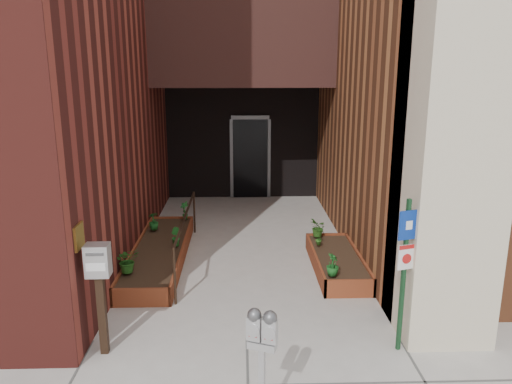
{
  "coord_description": "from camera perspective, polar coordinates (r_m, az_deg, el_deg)",
  "views": [
    {
      "loc": [
        -0.06,
        -5.86,
        3.47
      ],
      "look_at": [
        0.18,
        1.8,
        1.52
      ],
      "focal_mm": 35.0,
      "sensor_mm": 36.0,
      "label": 1
    }
  ],
  "objects": [
    {
      "name": "ground",
      "position": [
        6.81,
        -1.07,
        -16.36
      ],
      "size": [
        80.0,
        80.0,
        0.0
      ],
      "primitive_type": "plane",
      "color": "#9E9991",
      "rests_on": "ground"
    },
    {
      "name": "architecture",
      "position": [
        12.84,
        -2.5,
        21.03
      ],
      "size": [
        20.0,
        14.6,
        10.0
      ],
      "color": "maroon",
      "rests_on": "ground"
    },
    {
      "name": "planter_left",
      "position": [
        9.3,
        -10.97,
        -7.01
      ],
      "size": [
        0.9,
        3.6,
        0.3
      ],
      "color": "brown",
      "rests_on": "ground"
    },
    {
      "name": "planter_right",
      "position": [
        8.88,
        9.21,
        -7.99
      ],
      "size": [
        0.8,
        2.2,
        0.3
      ],
      "color": "brown",
      "rests_on": "ground"
    },
    {
      "name": "handrail",
      "position": [
        8.99,
        -8.05,
        -3.5
      ],
      "size": [
        0.04,
        3.34,
        0.9
      ],
      "color": "black",
      "rests_on": "ground"
    },
    {
      "name": "parking_meter",
      "position": [
        4.84,
        0.7,
        -16.38
      ],
      "size": [
        0.3,
        0.2,
        1.29
      ],
      "color": "#B3B3B6",
      "rests_on": "ground"
    },
    {
      "name": "sign_post",
      "position": [
        6.29,
        16.7,
        -7.45
      ],
      "size": [
        0.26,
        0.1,
        1.96
      ],
      "color": "#163C20",
      "rests_on": "ground"
    },
    {
      "name": "payment_dropbox",
      "position": [
        6.33,
        -17.5,
        -9.11
      ],
      "size": [
        0.29,
        0.22,
        1.43
      ],
      "color": "black",
      "rests_on": "ground"
    },
    {
      "name": "shrub_left_a",
      "position": [
        8.16,
        -14.46,
        -7.55
      ],
      "size": [
        0.48,
        0.48,
        0.4
      ],
      "primitive_type": "imported",
      "rotation": [
        0.0,
        0.0,
        0.48
      ],
      "color": "#225A19",
      "rests_on": "planter_left"
    },
    {
      "name": "shrub_left_b",
      "position": [
        9.15,
        -9.2,
        -5.07
      ],
      "size": [
        0.26,
        0.26,
        0.34
      ],
      "primitive_type": "imported",
      "rotation": [
        0.0,
        0.0,
        2.15
      ],
      "color": "#19591C",
      "rests_on": "planter_left"
    },
    {
      "name": "shrub_left_c",
      "position": [
        10.1,
        -11.62,
        -3.26
      ],
      "size": [
        0.27,
        0.27,
        0.35
      ],
      "primitive_type": "imported",
      "rotation": [
        0.0,
        0.0,
        3.74
      ],
      "color": "#18561E",
      "rests_on": "planter_left"
    },
    {
      "name": "shrub_left_d",
      "position": [
        10.65,
        -8.15,
        -2.1
      ],
      "size": [
        0.28,
        0.28,
        0.38
      ],
      "primitive_type": "imported",
      "rotation": [
        0.0,
        0.0,
        5.63
      ],
      "color": "#1A5E20",
      "rests_on": "planter_left"
    },
    {
      "name": "shrub_right_a",
      "position": [
        7.89,
        8.74,
        -8.2
      ],
      "size": [
        0.25,
        0.25,
        0.35
      ],
      "primitive_type": "imported",
      "rotation": [
        0.0,
        0.0,
        1.21
      ],
      "color": "#17511B",
      "rests_on": "planter_right"
    },
    {
      "name": "shrub_right_b",
      "position": [
        9.12,
        7.23,
        -4.99
      ],
      "size": [
        0.26,
        0.26,
        0.35
      ],
      "primitive_type": "imported",
      "rotation": [
        0.0,
        0.0,
        2.39
      ],
      "color": "#2A631C",
      "rests_on": "planter_right"
    },
    {
      "name": "shrub_right_c",
      "position": [
        9.56,
        7.13,
        -4.07
      ],
      "size": [
        0.35,
        0.35,
        0.36
      ],
      "primitive_type": "imported",
      "rotation": [
        0.0,
        0.0,
        4.79
      ],
      "color": "#275618",
      "rests_on": "planter_right"
    }
  ]
}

